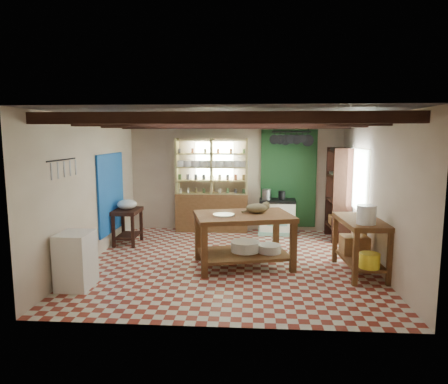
# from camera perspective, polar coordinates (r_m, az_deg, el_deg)

# --- Properties ---
(floor) EXTENTS (5.00, 5.00, 0.02)m
(floor) POSITION_cam_1_polar(r_m,az_deg,el_deg) (7.33, 0.80, -9.97)
(floor) COLOR maroon
(floor) RESTS_ON ground
(ceiling) EXTENTS (5.00, 5.00, 0.02)m
(ceiling) POSITION_cam_1_polar(r_m,az_deg,el_deg) (6.98, 0.84, 10.87)
(ceiling) COLOR #4C4C51
(ceiling) RESTS_ON wall_back
(wall_back) EXTENTS (5.00, 0.04, 2.60)m
(wall_back) POSITION_cam_1_polar(r_m,az_deg,el_deg) (9.51, 1.65, 2.28)
(wall_back) COLOR beige
(wall_back) RESTS_ON floor
(wall_front) EXTENTS (5.00, 0.04, 2.60)m
(wall_front) POSITION_cam_1_polar(r_m,az_deg,el_deg) (4.58, -0.91, -4.03)
(wall_front) COLOR beige
(wall_front) RESTS_ON floor
(wall_left) EXTENTS (0.04, 5.00, 2.60)m
(wall_left) POSITION_cam_1_polar(r_m,az_deg,el_deg) (7.59, -18.38, 0.40)
(wall_left) COLOR beige
(wall_left) RESTS_ON floor
(wall_right) EXTENTS (0.04, 5.00, 2.60)m
(wall_right) POSITION_cam_1_polar(r_m,az_deg,el_deg) (7.34, 20.71, 0.03)
(wall_right) COLOR beige
(wall_right) RESTS_ON floor
(ceiling_beams) EXTENTS (5.00, 3.80, 0.15)m
(ceiling_beams) POSITION_cam_1_polar(r_m,az_deg,el_deg) (6.97, 0.84, 9.89)
(ceiling_beams) COLOR #331912
(ceiling_beams) RESTS_ON ceiling
(blue_wall_patch) EXTENTS (0.04, 1.40, 1.60)m
(blue_wall_patch) POSITION_cam_1_polar(r_m,az_deg,el_deg) (8.44, -15.83, -0.13)
(blue_wall_patch) COLOR #1757B3
(blue_wall_patch) RESTS_ON wall_left
(green_wall_patch) EXTENTS (1.30, 0.04, 2.30)m
(green_wall_patch) POSITION_cam_1_polar(r_m,az_deg,el_deg) (9.52, 9.18, 1.88)
(green_wall_patch) COLOR #1D4923
(green_wall_patch) RESTS_ON wall_back
(window_back) EXTENTS (0.90, 0.02, 0.80)m
(window_back) POSITION_cam_1_polar(r_m,az_deg,el_deg) (9.49, -1.37, 4.69)
(window_back) COLOR silver
(window_back) RESTS_ON wall_back
(window_right) EXTENTS (0.02, 1.30, 1.20)m
(window_right) POSITION_cam_1_polar(r_m,az_deg,el_deg) (8.27, 18.64, 1.69)
(window_right) COLOR silver
(window_right) RESTS_ON wall_right
(utensil_rail) EXTENTS (0.06, 0.90, 0.28)m
(utensil_rail) POSITION_cam_1_polar(r_m,az_deg,el_deg) (6.43, -22.12, 3.21)
(utensil_rail) COLOR black
(utensil_rail) RESTS_ON wall_left
(pot_rack) EXTENTS (0.86, 0.12, 0.36)m
(pot_rack) POSITION_cam_1_polar(r_m,az_deg,el_deg) (9.05, 9.55, 7.46)
(pot_rack) COLOR black
(pot_rack) RESTS_ON ceiling
(shelving_unit) EXTENTS (1.70, 0.34, 2.20)m
(shelving_unit) POSITION_cam_1_polar(r_m,az_deg,el_deg) (9.39, -1.76, 0.97)
(shelving_unit) COLOR tan
(shelving_unit) RESTS_ON floor
(tall_rack) EXTENTS (0.40, 0.86, 2.00)m
(tall_rack) POSITION_cam_1_polar(r_m,az_deg,el_deg) (9.05, 16.04, -0.24)
(tall_rack) COLOR #331912
(tall_rack) RESTS_ON floor
(work_table) EXTENTS (1.84, 1.45, 0.92)m
(work_table) POSITION_cam_1_polar(r_m,az_deg,el_deg) (6.98, 2.76, -6.88)
(work_table) COLOR brown
(work_table) RESTS_ON floor
(stove) EXTENTS (0.84, 0.58, 0.80)m
(stove) POSITION_cam_1_polar(r_m,az_deg,el_deg) (9.31, 7.59, -3.51)
(stove) COLOR white
(stove) RESTS_ON floor
(prep_table) EXTENTS (0.50, 0.73, 0.74)m
(prep_table) POSITION_cam_1_polar(r_m,az_deg,el_deg) (8.63, -13.59, -4.81)
(prep_table) COLOR #331912
(prep_table) RESTS_ON floor
(white_cabinet) EXTENTS (0.47, 0.56, 0.84)m
(white_cabinet) POSITION_cam_1_polar(r_m,az_deg,el_deg) (6.42, -20.41, -9.11)
(white_cabinet) COLOR white
(white_cabinet) RESTS_ON floor
(right_counter) EXTENTS (0.71, 1.30, 0.91)m
(right_counter) POSITION_cam_1_polar(r_m,az_deg,el_deg) (6.99, 18.89, -7.34)
(right_counter) COLOR brown
(right_counter) RESTS_ON floor
(cat) EXTENTS (0.46, 0.42, 0.17)m
(cat) POSITION_cam_1_polar(r_m,az_deg,el_deg) (6.97, 4.71, -2.33)
(cat) COLOR olive
(cat) RESTS_ON work_table
(steel_tray) EXTENTS (0.45, 0.45, 0.02)m
(steel_tray) POSITION_cam_1_polar(r_m,az_deg,el_deg) (6.76, -0.01, -3.27)
(steel_tray) COLOR #97979D
(steel_tray) RESTS_ON work_table
(basin_large) EXTENTS (0.62, 0.62, 0.18)m
(basin_large) POSITION_cam_1_polar(r_m,az_deg,el_deg) (7.07, 3.06, -7.76)
(basin_large) COLOR white
(basin_large) RESTS_ON work_table
(basin_small) EXTENTS (0.48, 0.48, 0.14)m
(basin_small) POSITION_cam_1_polar(r_m,az_deg,el_deg) (7.04, 6.55, -8.04)
(basin_small) COLOR white
(basin_small) RESTS_ON work_table
(kettle_left) EXTENTS (0.21, 0.21, 0.24)m
(kettle_left) POSITION_cam_1_polar(r_m,az_deg,el_deg) (9.22, 6.09, -0.32)
(kettle_left) COLOR #97979D
(kettle_left) RESTS_ON stove
(kettle_right) EXTENTS (0.16, 0.16, 0.20)m
(kettle_right) POSITION_cam_1_polar(r_m,az_deg,el_deg) (9.23, 8.26, -0.47)
(kettle_right) COLOR black
(kettle_right) RESTS_ON stove
(enamel_bowl) EXTENTS (0.41, 0.41, 0.20)m
(enamel_bowl) POSITION_cam_1_polar(r_m,az_deg,el_deg) (8.54, -13.69, -1.73)
(enamel_bowl) COLOR white
(enamel_bowl) RESTS_ON prep_table
(white_bucket) EXTENTS (0.31, 0.31, 0.29)m
(white_bucket) POSITION_cam_1_polar(r_m,az_deg,el_deg) (6.52, 19.67, -3.07)
(white_bucket) COLOR white
(white_bucket) RESTS_ON right_counter
(wicker_basket) EXTENTS (0.46, 0.38, 0.31)m
(wicker_basket) POSITION_cam_1_polar(r_m,az_deg,el_deg) (7.28, 18.12, -7.17)
(wicker_basket) COLOR #A67243
(wicker_basket) RESTS_ON right_counter
(yellow_tub) EXTENTS (0.33, 0.33, 0.23)m
(yellow_tub) POSITION_cam_1_polar(r_m,az_deg,el_deg) (6.61, 20.08, -9.18)
(yellow_tub) COLOR yellow
(yellow_tub) RESTS_ON right_counter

